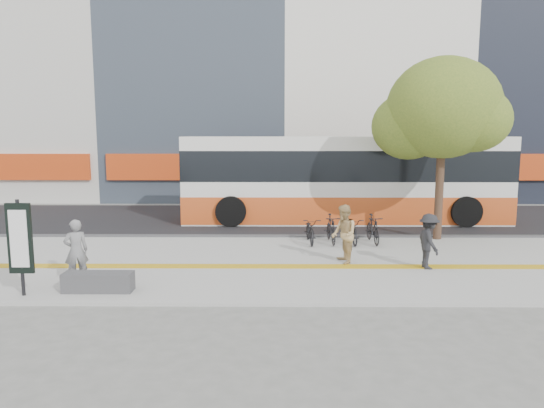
{
  "coord_description": "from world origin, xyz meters",
  "views": [
    {
      "loc": [
        1.53,
        -12.19,
        3.69
      ],
      "look_at": [
        1.42,
        2.0,
        1.69
      ],
      "focal_mm": 32.36,
      "sensor_mm": 36.0,
      "label": 1
    }
  ],
  "objects_px": {
    "signboard": "(20,240)",
    "bus": "(344,181)",
    "street_tree": "(441,111)",
    "bench": "(98,282)",
    "pedestrian_tan": "(344,234)",
    "seated_woman": "(76,251)",
    "pedestrian_dark": "(429,241)"
  },
  "relations": [
    {
      "from": "bench",
      "to": "street_tree",
      "type": "xyz_separation_m",
      "value": [
        9.78,
        6.02,
        4.21
      ]
    },
    {
      "from": "street_tree",
      "to": "bus",
      "type": "bearing_deg",
      "value": 126.83
    },
    {
      "from": "street_tree",
      "to": "bench",
      "type": "bearing_deg",
      "value": -148.38
    },
    {
      "from": "bench",
      "to": "signboard",
      "type": "height_order",
      "value": "signboard"
    },
    {
      "from": "pedestrian_tan",
      "to": "street_tree",
      "type": "bearing_deg",
      "value": 122.66
    },
    {
      "from": "bench",
      "to": "seated_woman",
      "type": "relative_size",
      "value": 1.02
    },
    {
      "from": "street_tree",
      "to": "seated_woman",
      "type": "relative_size",
      "value": 4.03
    },
    {
      "from": "street_tree",
      "to": "pedestrian_tan",
      "type": "bearing_deg",
      "value": -137.4
    },
    {
      "from": "bench",
      "to": "pedestrian_tan",
      "type": "distance_m",
      "value": 6.62
    },
    {
      "from": "signboard",
      "to": "seated_woman",
      "type": "height_order",
      "value": "signboard"
    },
    {
      "from": "bench",
      "to": "pedestrian_tan",
      "type": "relative_size",
      "value": 0.96
    },
    {
      "from": "street_tree",
      "to": "bus",
      "type": "distance_m",
      "value": 5.37
    },
    {
      "from": "street_tree",
      "to": "signboard",
      "type": "bearing_deg",
      "value": -150.93
    },
    {
      "from": "bus",
      "to": "seated_woman",
      "type": "bearing_deg",
      "value": -131.22
    },
    {
      "from": "pedestrian_dark",
      "to": "seated_woman",
      "type": "bearing_deg",
      "value": 91.79
    },
    {
      "from": "street_tree",
      "to": "pedestrian_tan",
      "type": "height_order",
      "value": "street_tree"
    },
    {
      "from": "bench",
      "to": "signboard",
      "type": "relative_size",
      "value": 0.73
    },
    {
      "from": "bus",
      "to": "pedestrian_tan",
      "type": "height_order",
      "value": "bus"
    },
    {
      "from": "seated_woman",
      "to": "signboard",
      "type": "bearing_deg",
      "value": 24.24
    },
    {
      "from": "bench",
      "to": "street_tree",
      "type": "bearing_deg",
      "value": 31.62
    },
    {
      "from": "signboard",
      "to": "seated_woman",
      "type": "distance_m",
      "value": 1.43
    },
    {
      "from": "bench",
      "to": "street_tree",
      "type": "distance_m",
      "value": 12.23
    },
    {
      "from": "signboard",
      "to": "pedestrian_tan",
      "type": "xyz_separation_m",
      "value": [
        7.66,
        2.9,
        -0.45
      ]
    },
    {
      "from": "pedestrian_dark",
      "to": "bench",
      "type": "bearing_deg",
      "value": 97.66
    },
    {
      "from": "street_tree",
      "to": "pedestrian_tan",
      "type": "xyz_separation_m",
      "value": [
        -3.72,
        -3.42,
        -3.6
      ]
    },
    {
      "from": "bench",
      "to": "seated_woman",
      "type": "distance_m",
      "value": 1.24
    },
    {
      "from": "pedestrian_tan",
      "to": "pedestrian_dark",
      "type": "bearing_deg",
      "value": 66.26
    },
    {
      "from": "street_tree",
      "to": "pedestrian_dark",
      "type": "relative_size",
      "value": 4.18
    },
    {
      "from": "pedestrian_tan",
      "to": "pedestrian_dark",
      "type": "distance_m",
      "value": 2.3
    },
    {
      "from": "bus",
      "to": "pedestrian_tan",
      "type": "relative_size",
      "value": 8.01
    },
    {
      "from": "seated_woman",
      "to": "pedestrian_dark",
      "type": "distance_m",
      "value": 9.18
    },
    {
      "from": "signboard",
      "to": "bus",
      "type": "distance_m",
      "value": 13.21
    }
  ]
}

